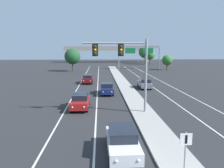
{
  "coord_description": "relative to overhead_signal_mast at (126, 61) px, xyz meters",
  "views": [
    {
      "loc": [
        -4.31,
        -7.62,
        6.37
      ],
      "look_at": [
        -3.2,
        12.45,
        3.2
      ],
      "focal_mm": 35.48,
      "sensor_mm": 36.0,
      "label": 1
    }
  ],
  "objects": [
    {
      "name": "median_island",
      "position": [
        1.72,
        4.17,
        -5.19
      ],
      "size": [
        2.4,
        110.0,
        0.15
      ],
      "primitive_type": "cube",
      "color": "#9E9B93",
      "rests_on": "ground"
    },
    {
      "name": "lane_stripe_oncoming_center",
      "position": [
        -2.98,
        11.17,
        -5.26
      ],
      "size": [
        0.14,
        100.0,
        0.01
      ],
      "primitive_type": "cube",
      "color": "silver",
      "rests_on": "ground"
    },
    {
      "name": "lane_stripe_receding_center",
      "position": [
        6.42,
        11.17,
        -5.26
      ],
      "size": [
        0.14,
        100.0,
        0.01
      ],
      "primitive_type": "cube",
      "color": "silver",
      "rests_on": "ground"
    },
    {
      "name": "edge_stripe_left",
      "position": [
        -6.28,
        11.17,
        -5.26
      ],
      "size": [
        0.14,
        100.0,
        0.01
      ],
      "primitive_type": "cube",
      "color": "silver",
      "rests_on": "ground"
    },
    {
      "name": "edge_stripe_right",
      "position": [
        9.72,
        11.17,
        -5.26
      ],
      "size": [
        0.14,
        100.0,
        0.01
      ],
      "primitive_type": "cube",
      "color": "silver",
      "rests_on": "ground"
    },
    {
      "name": "overhead_signal_mast",
      "position": [
        0.0,
        0.0,
        0.0
      ],
      "size": [
        6.32,
        0.44,
        7.2
      ],
      "color": "gray",
      "rests_on": "median_island"
    },
    {
      "name": "median_sign_post",
      "position": [
        1.62,
        -11.36,
        -3.68
      ],
      "size": [
        0.6,
        0.1,
        2.2
      ],
      "color": "gray",
      "rests_on": "median_island"
    },
    {
      "name": "car_oncoming_white",
      "position": [
        -1.25,
        -8.7,
        -4.45
      ],
      "size": [
        1.87,
        4.49,
        1.58
      ],
      "color": "silver",
      "rests_on": "ground"
    },
    {
      "name": "car_oncoming_red",
      "position": [
        -4.74,
        2.09,
        -4.45
      ],
      "size": [
        1.85,
        4.48,
        1.58
      ],
      "color": "maroon",
      "rests_on": "ground"
    },
    {
      "name": "car_oncoming_navy",
      "position": [
        -1.6,
        9.79,
        -4.45
      ],
      "size": [
        1.83,
        4.48,
        1.58
      ],
      "color": "#141E4C",
      "rests_on": "ground"
    },
    {
      "name": "car_oncoming_darkred",
      "position": [
        -4.87,
        20.17,
        -4.45
      ],
      "size": [
        1.89,
        4.5,
        1.58
      ],
      "color": "#5B0F14",
      "rests_on": "ground"
    },
    {
      "name": "car_receding_grey",
      "position": [
        4.74,
        14.11,
        -4.45
      ],
      "size": [
        1.88,
        4.49,
        1.58
      ],
      "color": "slate",
      "rests_on": "ground"
    },
    {
      "name": "highway_sign_gantry",
      "position": [
        9.92,
        48.7,
        0.9
      ],
      "size": [
        13.28,
        0.42,
        7.5
      ],
      "color": "gray",
      "rests_on": "ground"
    },
    {
      "name": "overpass_bridge",
      "position": [
        1.72,
        87.52,
        0.52
      ],
      "size": [
        42.4,
        6.4,
        7.65
      ],
      "color": "gray",
      "rests_on": "ground"
    },
    {
      "name": "tree_far_left_b",
      "position": [
        -10.39,
        42.86,
        -0.95
      ],
      "size": [
        4.56,
        4.56,
        6.6
      ],
      "color": "#4C3823",
      "rests_on": "ground"
    },
    {
      "name": "tree_far_right_c",
      "position": [
        16.77,
        72.43,
        0.03
      ],
      "size": [
        5.61,
        5.61,
        8.11
      ],
      "color": "#4C3823",
      "rests_on": "ground"
    },
    {
      "name": "tree_far_right_a",
      "position": [
        18.63,
        71.91,
        -1.18
      ],
      "size": [
        4.32,
        4.32,
        6.25
      ],
      "color": "#4C3823",
      "rests_on": "ground"
    },
    {
      "name": "tree_far_right_b",
      "position": [
        18.17,
        45.79,
        -2.25
      ],
      "size": [
        3.2,
        3.2,
        4.64
      ],
      "color": "#4C3823",
      "rests_on": "ground"
    }
  ]
}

